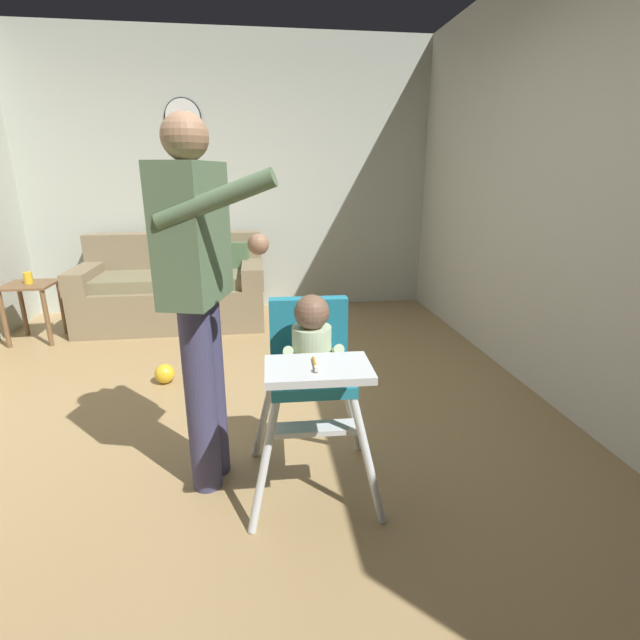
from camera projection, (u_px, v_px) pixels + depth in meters
name	position (u px, v px, depth m)	size (l,w,h in m)	color
ground	(223.00, 443.00, 2.68)	(5.78, 7.07, 0.10)	#9D7E52
wall_far	(231.00, 178.00, 4.86)	(4.98, 0.06, 2.77)	#B6BDAE
wall_right	(569.00, 181.00, 2.80)	(0.06, 6.07, 2.77)	#B9B8AC
couch	(175.00, 290.00, 4.61)	(1.75, 0.86, 0.86)	#7D6D52
high_chair	(311.00, 359.00, 2.04)	(0.63, 0.74, 0.96)	silver
adult_standing	(199.00, 291.00, 2.02)	(0.50, 0.58, 1.67)	#3D3B5D
toy_ball	(165.00, 374.00, 3.32)	(0.14, 0.14, 0.14)	gold
side_table	(32.00, 299.00, 4.08)	(0.40, 0.40, 0.52)	brown
sippy_cup	(28.00, 278.00, 4.02)	(0.07, 0.07, 0.10)	gold
wall_clock	(183.00, 117.00, 4.59)	(0.36, 0.04, 0.36)	white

